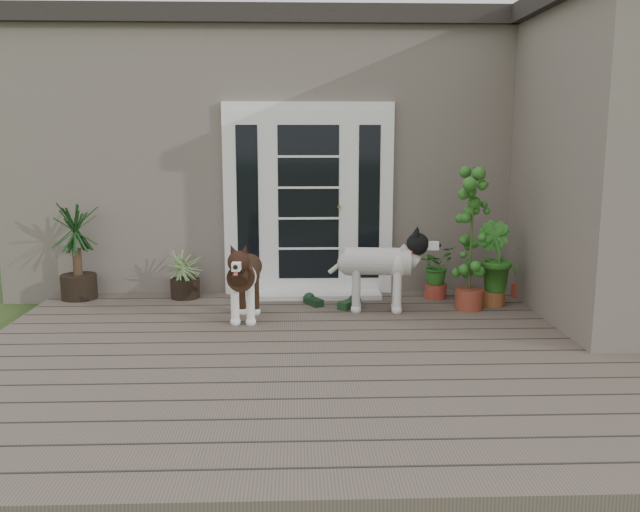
{
  "coord_description": "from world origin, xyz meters",
  "views": [
    {
      "loc": [
        -0.34,
        -5.0,
        1.92
      ],
      "look_at": [
        -0.1,
        1.75,
        0.7
      ],
      "focal_mm": 37.98,
      "sensor_mm": 36.0,
      "label": 1
    }
  ],
  "objects": [
    {
      "name": "house_main",
      "position": [
        0.0,
        4.65,
        1.55
      ],
      "size": [
        7.4,
        4.0,
        3.1
      ],
      "primitive_type": "cube",
      "color": "#665E54",
      "rests_on": "ground"
    },
    {
      "name": "yucca",
      "position": [
        -2.75,
        2.4,
        0.65
      ],
      "size": [
        0.85,
        0.85,
        1.07
      ],
      "primitive_type": null,
      "rotation": [
        0.0,
        0.0,
        0.17
      ],
      "color": "black",
      "rests_on": "deck"
    },
    {
      "name": "house_wing",
      "position": [
        2.9,
        1.5,
        1.55
      ],
      "size": [
        1.6,
        2.4,
        3.1
      ],
      "primitive_type": "cube",
      "color": "#665E54",
      "rests_on": "ground"
    },
    {
      "name": "roof_main",
      "position": [
        0.0,
        4.65,
        3.2
      ],
      "size": [
        7.6,
        4.2,
        0.2
      ],
      "primitive_type": "cube",
      "color": "#2D2826",
      "rests_on": "house_main"
    },
    {
      "name": "clog_right",
      "position": [
        0.21,
        1.89,
        0.17
      ],
      "size": [
        0.33,
        0.37,
        0.1
      ],
      "primitive_type": null,
      "rotation": [
        0.0,
        0.0,
        -0.65
      ],
      "color": "black",
      "rests_on": "deck"
    },
    {
      "name": "spider_plant",
      "position": [
        -1.58,
        2.4,
        0.41
      ],
      "size": [
        0.64,
        0.64,
        0.57
      ],
      "primitive_type": null,
      "rotation": [
        0.0,
        0.0,
        -0.22
      ],
      "color": "#7B935A",
      "rests_on": "deck"
    },
    {
      "name": "deck",
      "position": [
        0.0,
        0.4,
        0.06
      ],
      "size": [
        6.2,
        4.6,
        0.12
      ],
      "primitive_type": "cube",
      "color": "#6B5B4C",
      "rests_on": "ground"
    },
    {
      "name": "herb_b",
      "position": [
        1.74,
        1.96,
        0.46
      ],
      "size": [
        0.61,
        0.61,
        0.67
      ],
      "primitive_type": "imported",
      "rotation": [
        0.0,
        0.0,
        2.1
      ],
      "color": "#1E5117",
      "rests_on": "deck"
    },
    {
      "name": "door_unit",
      "position": [
        -0.2,
        2.6,
        1.19
      ],
      "size": [
        1.9,
        0.14,
        2.15
      ],
      "primitive_type": "cube",
      "color": "white",
      "rests_on": "deck"
    },
    {
      "name": "clog_left",
      "position": [
        -0.16,
        2.02,
        0.17
      ],
      "size": [
        0.28,
        0.35,
        0.09
      ],
      "primitive_type": null,
      "rotation": [
        0.0,
        0.0,
        0.49
      ],
      "color": "black",
      "rests_on": "deck"
    },
    {
      "name": "brindle_dog",
      "position": [
        -0.84,
        1.47,
        0.47
      ],
      "size": [
        0.42,
        0.86,
        0.7
      ],
      "primitive_type": null,
      "rotation": [
        0.0,
        0.0,
        3.07
      ],
      "color": "#342013",
      "rests_on": "deck"
    },
    {
      "name": "door_step",
      "position": [
        -0.2,
        2.4,
        0.14
      ],
      "size": [
        1.6,
        0.4,
        0.05
      ],
      "primitive_type": "cube",
      "color": "white",
      "rests_on": "deck"
    },
    {
      "name": "herb_c",
      "position": [
        2.22,
        2.3,
        0.39
      ],
      "size": [
        0.49,
        0.49,
        0.54
      ],
      "primitive_type": "imported",
      "rotation": [
        0.0,
        0.0,
        4.06
      ],
      "color": "#1E661D",
      "rests_on": "deck"
    },
    {
      "name": "white_dog",
      "position": [
        0.49,
        1.76,
        0.5
      ],
      "size": [
        0.95,
        0.49,
        0.76
      ],
      "primitive_type": null,
      "rotation": [
        0.0,
        0.0,
        -1.68
      ],
      "color": "white",
      "rests_on": "deck"
    },
    {
      "name": "herb_a",
      "position": [
        1.21,
        2.29,
        0.37
      ],
      "size": [
        0.54,
        0.54,
        0.49
      ],
      "primitive_type": "imported",
      "rotation": [
        0.0,
        0.0,
        0.7
      ],
      "color": "#255016",
      "rests_on": "deck"
    },
    {
      "name": "sapling",
      "position": [
        1.45,
        1.79,
        0.88
      ],
      "size": [
        0.56,
        0.56,
        1.52
      ],
      "primitive_type": null,
      "rotation": [
        0.0,
        0.0,
        0.29
      ],
      "color": "#175319",
      "rests_on": "deck"
    }
  ]
}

